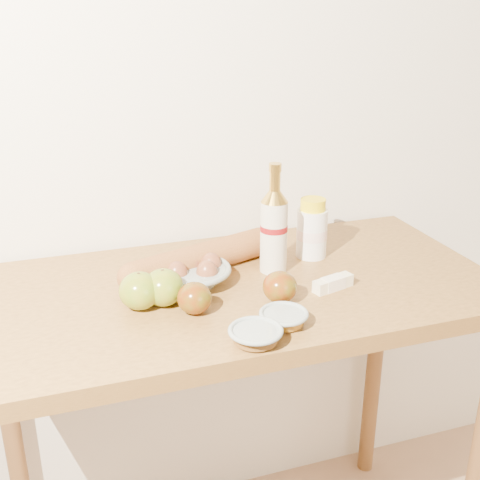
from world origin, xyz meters
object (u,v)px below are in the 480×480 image
bourbon_bottle (274,229)px  baguette (201,258)px  table (236,331)px  egg_bowl (192,273)px  cream_bottle (312,230)px

bourbon_bottle → baguette: bearing=-173.3°
table → bourbon_bottle: (0.11, 0.04, 0.23)m
egg_bowl → cream_bottle: bearing=10.3°
cream_bottle → baguette: cream_bottle is taller
table → cream_bottle: 0.32m
table → baguette: (-0.06, 0.09, 0.16)m
table → bourbon_bottle: bourbon_bottle is taller
egg_bowl → baguette: size_ratio=0.51×
bourbon_bottle → cream_bottle: bearing=44.7°
bourbon_bottle → baguette: 0.19m
baguette → egg_bowl: bearing=-142.5°
cream_bottle → egg_bowl: size_ratio=0.69×
bourbon_bottle → cream_bottle: (0.12, 0.05, -0.04)m
egg_bowl → bourbon_bottle: bearing=1.8°
cream_bottle → bourbon_bottle: bearing=-143.6°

